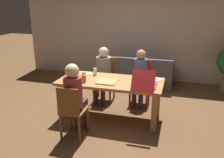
# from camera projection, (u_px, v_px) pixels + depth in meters

# --- Properties ---
(ground_plane) EXTENTS (20.00, 20.00, 0.00)m
(ground_plane) POSITION_uv_depth(u_px,v_px,m) (111.00, 117.00, 4.73)
(ground_plane) COLOR brown
(back_wall) EXTENTS (6.71, 0.12, 2.64)m
(back_wall) POSITION_uv_depth(u_px,v_px,m) (137.00, 32.00, 6.76)
(back_wall) COLOR beige
(back_wall) RESTS_ON ground
(dining_table) EXTENTS (1.94, 0.88, 0.76)m
(dining_table) POSITION_uv_depth(u_px,v_px,m) (111.00, 85.00, 4.52)
(dining_table) COLOR tan
(dining_table) RESTS_ON ground
(chair_0) EXTENTS (0.44, 0.39, 0.96)m
(chair_0) POSITION_uv_depth(u_px,v_px,m) (105.00, 77.00, 5.48)
(chair_0) COLOR brown
(chair_0) RESTS_ON ground
(person_0) EXTENTS (0.34, 0.56, 1.22)m
(person_0) POSITION_uv_depth(u_px,v_px,m) (103.00, 70.00, 5.28)
(person_0) COLOR #353240
(person_0) RESTS_ON ground
(chair_1) EXTENTS (0.38, 0.43, 0.93)m
(chair_1) POSITION_uv_depth(u_px,v_px,m) (72.00, 111.00, 3.86)
(chair_1) COLOR brown
(chair_1) RESTS_ON ground
(person_1) EXTENTS (0.30, 0.47, 1.26)m
(person_1) POSITION_uv_depth(u_px,v_px,m) (75.00, 94.00, 3.91)
(person_1) COLOR #412F3A
(person_1) RESTS_ON ground
(chair_2) EXTENTS (0.43, 0.42, 0.95)m
(chair_2) POSITION_uv_depth(u_px,v_px,m) (141.00, 80.00, 5.28)
(chair_2) COLOR #B72928
(chair_2) RESTS_ON ground
(person_2) EXTENTS (0.29, 0.48, 1.21)m
(person_2) POSITION_uv_depth(u_px,v_px,m) (140.00, 74.00, 5.09)
(person_2) COLOR #3E2E4C
(person_2) RESTS_ON ground
(pizza_box_0) EXTENTS (0.38, 0.58, 0.35)m
(pizza_box_0) POSITION_uv_depth(u_px,v_px,m) (145.00, 84.00, 4.13)
(pizza_box_0) COLOR red
(pizza_box_0) RESTS_ON dining_table
(pizza_box_1) EXTENTS (0.35, 0.35, 0.02)m
(pizza_box_1) POSITION_uv_depth(u_px,v_px,m) (107.00, 82.00, 4.39)
(pizza_box_1) COLOR tan
(pizza_box_1) RESTS_ON dining_table
(plate_0) EXTENTS (0.24, 0.24, 0.03)m
(plate_0) POSITION_uv_depth(u_px,v_px,m) (86.00, 73.00, 4.89)
(plate_0) COLOR white
(plate_0) RESTS_ON dining_table
(plate_1) EXTENTS (0.23, 0.23, 0.03)m
(plate_1) POSITION_uv_depth(u_px,v_px,m) (156.00, 79.00, 4.53)
(plate_1) COLOR white
(plate_1) RESTS_ON dining_table
(drinking_glass_0) EXTENTS (0.07, 0.07, 0.13)m
(drinking_glass_0) POSITION_uv_depth(u_px,v_px,m) (84.00, 79.00, 4.37)
(drinking_glass_0) COLOR #BB4E2B
(drinking_glass_0) RESTS_ON dining_table
(drinking_glass_1) EXTENTS (0.08, 0.08, 0.12)m
(drinking_glass_1) POSITION_uv_depth(u_px,v_px,m) (84.00, 75.00, 4.61)
(drinking_glass_1) COLOR #E7C25C
(drinking_glass_1) RESTS_ON dining_table
(drinking_glass_2) EXTENTS (0.07, 0.07, 0.14)m
(drinking_glass_2) POSITION_uv_depth(u_px,v_px,m) (95.00, 72.00, 4.78)
(drinking_glass_2) COLOR silver
(drinking_glass_2) RESTS_ON dining_table
(drinking_glass_3) EXTENTS (0.08, 0.08, 0.13)m
(drinking_glass_3) POSITION_uv_depth(u_px,v_px,m) (74.00, 74.00, 4.65)
(drinking_glass_3) COLOR silver
(drinking_glass_3) RESTS_ON dining_table
(couch) EXTENTS (1.90, 0.88, 0.80)m
(couch) POSITION_uv_depth(u_px,v_px,m) (137.00, 74.00, 6.49)
(couch) COLOR #484A4F
(couch) RESTS_ON ground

